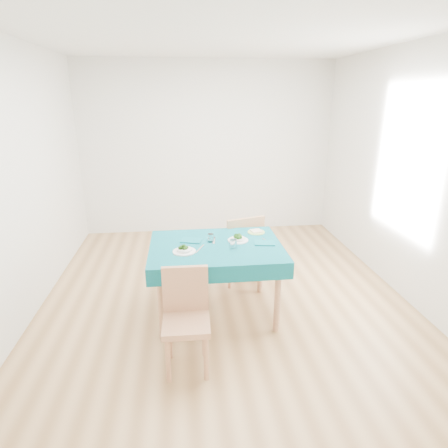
{
  "coord_description": "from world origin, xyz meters",
  "views": [
    {
      "loc": [
        -0.44,
        -3.78,
        2.14
      ],
      "look_at": [
        0.0,
        0.0,
        0.85
      ],
      "focal_mm": 30.0,
      "sensor_mm": 36.0,
      "label": 1
    }
  ],
  "objects": [
    {
      "name": "bread_slice",
      "position": [
        0.34,
        -0.05,
        0.78
      ],
      "size": [
        0.13,
        0.13,
        0.02
      ],
      "primitive_type": "cube",
      "rotation": [
        0.0,
        0.0,
        0.23
      ],
      "color": "beige",
      "rests_on": "side_plate"
    },
    {
      "name": "knife_far",
      "position": [
        0.4,
        -0.33,
        0.76
      ],
      "size": [
        0.08,
        0.19,
        0.0
      ],
      "primitive_type": "cube",
      "rotation": [
        0.0,
        0.0,
        0.33
      ],
      "color": "silver",
      "rests_on": "table"
    },
    {
      "name": "napkin_far",
      "position": [
        0.36,
        -0.38,
        0.76
      ],
      "size": [
        0.22,
        0.17,
        0.01
      ],
      "primitive_type": "cube",
      "rotation": [
        0.0,
        0.0,
        -0.16
      ],
      "color": "#0C616C",
      "rests_on": "table"
    },
    {
      "name": "chair_far",
      "position": [
        0.21,
        0.38,
        0.58
      ],
      "size": [
        0.59,
        0.62,
        1.16
      ],
      "primitive_type": "cube",
      "rotation": [
        0.0,
        0.0,
        3.43
      ],
      "color": "#AC7651",
      "rests_on": "ground"
    },
    {
      "name": "chair_near",
      "position": [
        -0.44,
        -1.19,
        0.47
      ],
      "size": [
        0.38,
        0.42,
        0.94
      ],
      "primitive_type": "cube",
      "rotation": [
        0.0,
        0.0,
        -0.02
      ],
      "color": "#AC7651",
      "rests_on": "ground"
    },
    {
      "name": "table",
      "position": [
        -0.12,
        -0.37,
        0.38
      ],
      "size": [
        1.29,
        0.98,
        0.76
      ],
      "primitive_type": "cube",
      "color": "#095762",
      "rests_on": "ground"
    },
    {
      "name": "fork_near",
      "position": [
        -0.5,
        -0.49,
        0.76
      ],
      "size": [
        0.08,
        0.18,
        0.0
      ],
      "primitive_type": "cube",
      "rotation": [
        0.0,
        0.0,
        -0.29
      ],
      "color": "silver",
      "rests_on": "table"
    },
    {
      "name": "fork_far",
      "position": [
        -0.13,
        -0.25,
        0.76
      ],
      "size": [
        0.05,
        0.18,
        0.0
      ],
      "primitive_type": "cube",
      "rotation": [
        0.0,
        0.0,
        -0.12
      ],
      "color": "silver",
      "rests_on": "table"
    },
    {
      "name": "tumbler_center",
      "position": [
        -0.17,
        -0.26,
        0.8
      ],
      "size": [
        0.06,
        0.06,
        0.08
      ],
      "primitive_type": "cylinder",
      "color": "white",
      "rests_on": "table"
    },
    {
      "name": "tumbler_side",
      "position": [
        0.03,
        -0.47,
        0.8
      ],
      "size": [
        0.07,
        0.07,
        0.09
      ],
      "primitive_type": "cylinder",
      "color": "white",
      "rests_on": "table"
    },
    {
      "name": "bowl_near",
      "position": [
        -0.43,
        -0.5,
        0.79
      ],
      "size": [
        0.22,
        0.22,
        0.07
      ],
      "primitive_type": null,
      "color": "white",
      "rests_on": "table"
    },
    {
      "name": "room_shell",
      "position": [
        0.0,
        0.0,
        1.35
      ],
      "size": [
        4.02,
        4.52,
        2.73
      ],
      "color": "olive",
      "rests_on": "ground"
    },
    {
      "name": "side_plate",
      "position": [
        0.34,
        -0.05,
        0.76
      ],
      "size": [
        0.19,
        0.19,
        0.01
      ],
      "primitive_type": "cylinder",
      "color": "#BAD96A",
      "rests_on": "table"
    },
    {
      "name": "napkin_near",
      "position": [
        -0.36,
        -0.23,
        0.76
      ],
      "size": [
        0.24,
        0.2,
        0.01
      ],
      "primitive_type": "cube",
      "rotation": [
        0.0,
        0.0,
        -0.3
      ],
      "color": "#0C616C",
      "rests_on": "table"
    },
    {
      "name": "knife_near",
      "position": [
        -0.29,
        -0.45,
        0.76
      ],
      "size": [
        0.1,
        0.21,
        0.0
      ],
      "primitive_type": "cube",
      "rotation": [
        0.0,
        0.0,
        -0.41
      ],
      "color": "silver",
      "rests_on": "table"
    },
    {
      "name": "bowl_far",
      "position": [
        0.11,
        -0.28,
        0.79
      ],
      "size": [
        0.21,
        0.21,
        0.06
      ],
      "primitive_type": null,
      "color": "white",
      "rests_on": "table"
    }
  ]
}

